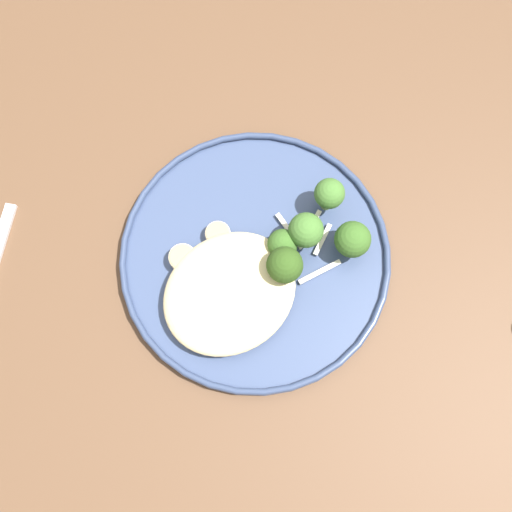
{
  "coord_description": "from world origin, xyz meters",
  "views": [
    {
      "loc": [
        -0.05,
        -0.14,
        1.39
      ],
      "look_at": [
        0.05,
        -0.0,
        0.76
      ],
      "focal_mm": 43.59,
      "sensor_mm": 36.0,
      "label": 1
    }
  ],
  "objects_px": {
    "seared_scallop_front_small": "(264,296)",
    "seared_scallop_center_golden": "(248,337)",
    "broccoli_floret_small_sprig": "(352,240)",
    "seared_scallop_tiny_bay": "(183,258)",
    "seared_scallop_rear_pale": "(230,294)",
    "seared_scallop_half_hidden": "(218,234)",
    "seared_scallop_on_noodles": "(248,277)",
    "broccoli_floret_split_head": "(285,265)",
    "dinner_plate": "(256,259)",
    "broccoli_floret_beside_noodles": "(306,231)",
    "broccoli_floret_tall_stalk": "(282,244)",
    "broccoli_floret_near_rim": "(332,197)"
  },
  "relations": [
    {
      "from": "seared_scallop_front_small",
      "to": "seared_scallop_center_golden",
      "type": "bearing_deg",
      "value": -147.5
    },
    {
      "from": "seared_scallop_center_golden",
      "to": "broccoli_floret_small_sprig",
      "type": "relative_size",
      "value": 0.44
    },
    {
      "from": "seared_scallop_tiny_bay",
      "to": "seared_scallop_rear_pale",
      "type": "bearing_deg",
      "value": -74.87
    },
    {
      "from": "seared_scallop_half_hidden",
      "to": "seared_scallop_tiny_bay",
      "type": "xyz_separation_m",
      "value": [
        -0.05,
        0.0,
        0.0
      ]
    },
    {
      "from": "seared_scallop_rear_pale",
      "to": "seared_scallop_on_noodles",
      "type": "xyz_separation_m",
      "value": [
        0.03,
        0.0,
        -0.0
      ]
    },
    {
      "from": "seared_scallop_rear_pale",
      "to": "broccoli_floret_small_sprig",
      "type": "relative_size",
      "value": 0.65
    },
    {
      "from": "seared_scallop_rear_pale",
      "to": "broccoli_floret_split_head",
      "type": "distance_m",
      "value": 0.07
    },
    {
      "from": "dinner_plate",
      "to": "seared_scallop_front_small",
      "type": "height_order",
      "value": "seared_scallop_front_small"
    },
    {
      "from": "broccoli_floret_beside_noodles",
      "to": "broccoli_floret_small_sprig",
      "type": "distance_m",
      "value": 0.05
    },
    {
      "from": "seared_scallop_front_small",
      "to": "broccoli_floret_tall_stalk",
      "type": "relative_size",
      "value": 0.74
    },
    {
      "from": "seared_scallop_half_hidden",
      "to": "seared_scallop_on_noodles",
      "type": "distance_m",
      "value": 0.06
    },
    {
      "from": "seared_scallop_center_golden",
      "to": "broccoli_floret_beside_noodles",
      "type": "bearing_deg",
      "value": 23.49
    },
    {
      "from": "seared_scallop_half_hidden",
      "to": "broccoli_floret_near_rim",
      "type": "distance_m",
      "value": 0.13
    },
    {
      "from": "seared_scallop_half_hidden",
      "to": "broccoli_floret_tall_stalk",
      "type": "distance_m",
      "value": 0.07
    },
    {
      "from": "broccoli_floret_split_head",
      "to": "broccoli_floret_tall_stalk",
      "type": "height_order",
      "value": "broccoli_floret_split_head"
    },
    {
      "from": "seared_scallop_half_hidden",
      "to": "seared_scallop_center_golden",
      "type": "height_order",
      "value": "seared_scallop_center_golden"
    },
    {
      "from": "broccoli_floret_near_rim",
      "to": "seared_scallop_rear_pale",
      "type": "bearing_deg",
      "value": -174.84
    },
    {
      "from": "broccoli_floret_tall_stalk",
      "to": "broccoli_floret_near_rim",
      "type": "bearing_deg",
      "value": 5.87
    },
    {
      "from": "seared_scallop_rear_pale",
      "to": "broccoli_floret_small_sprig",
      "type": "xyz_separation_m",
      "value": [
        0.13,
        -0.03,
        0.02
      ]
    },
    {
      "from": "seared_scallop_front_small",
      "to": "broccoli_floret_near_rim",
      "type": "distance_m",
      "value": 0.12
    },
    {
      "from": "seared_scallop_half_hidden",
      "to": "broccoli_floret_beside_noodles",
      "type": "bearing_deg",
      "value": -40.12
    },
    {
      "from": "dinner_plate",
      "to": "seared_scallop_on_noodles",
      "type": "distance_m",
      "value": 0.03
    },
    {
      "from": "seared_scallop_front_small",
      "to": "broccoli_floret_small_sprig",
      "type": "relative_size",
      "value": 0.63
    },
    {
      "from": "seared_scallop_rear_pale",
      "to": "seared_scallop_center_golden",
      "type": "distance_m",
      "value": 0.05
    },
    {
      "from": "seared_scallop_on_noodles",
      "to": "seared_scallop_center_golden",
      "type": "relative_size",
      "value": 1.06
    },
    {
      "from": "seared_scallop_front_small",
      "to": "dinner_plate",
      "type": "bearing_deg",
      "value": 62.77
    },
    {
      "from": "broccoli_floret_beside_noodles",
      "to": "seared_scallop_on_noodles",
      "type": "bearing_deg",
      "value": 178.15
    },
    {
      "from": "seared_scallop_center_golden",
      "to": "broccoli_floret_near_rim",
      "type": "relative_size",
      "value": 0.42
    },
    {
      "from": "broccoli_floret_beside_noodles",
      "to": "seared_scallop_tiny_bay",
      "type": "bearing_deg",
      "value": 152.56
    },
    {
      "from": "seared_scallop_rear_pale",
      "to": "broccoli_floret_small_sprig",
      "type": "distance_m",
      "value": 0.14
    },
    {
      "from": "dinner_plate",
      "to": "broccoli_floret_tall_stalk",
      "type": "xyz_separation_m",
      "value": [
        0.03,
        -0.01,
        0.03
      ]
    },
    {
      "from": "dinner_plate",
      "to": "seared_scallop_center_golden",
      "type": "xyz_separation_m",
      "value": [
        -0.06,
        -0.06,
        0.01
      ]
    },
    {
      "from": "broccoli_floret_split_head",
      "to": "broccoli_floret_small_sprig",
      "type": "bearing_deg",
      "value": -14.5
    },
    {
      "from": "broccoli_floret_beside_noodles",
      "to": "seared_scallop_half_hidden",
      "type": "bearing_deg",
      "value": 139.88
    },
    {
      "from": "broccoli_floret_near_rim",
      "to": "broccoli_floret_tall_stalk",
      "type": "relative_size",
      "value": 1.22
    },
    {
      "from": "seared_scallop_tiny_bay",
      "to": "broccoli_floret_small_sprig",
      "type": "distance_m",
      "value": 0.18
    },
    {
      "from": "seared_scallop_rear_pale",
      "to": "broccoli_floret_near_rim",
      "type": "bearing_deg",
      "value": 5.16
    },
    {
      "from": "seared_scallop_half_hidden",
      "to": "broccoli_floret_beside_noodles",
      "type": "relative_size",
      "value": 0.48
    },
    {
      "from": "dinner_plate",
      "to": "seared_scallop_half_hidden",
      "type": "height_order",
      "value": "seared_scallop_half_hidden"
    },
    {
      "from": "dinner_plate",
      "to": "seared_scallop_on_noodles",
      "type": "height_order",
      "value": "seared_scallop_on_noodles"
    },
    {
      "from": "broccoli_floret_near_rim",
      "to": "broccoli_floret_beside_noodles",
      "type": "bearing_deg",
      "value": -164.6
    },
    {
      "from": "seared_scallop_tiny_bay",
      "to": "seared_scallop_half_hidden",
      "type": "bearing_deg",
      "value": -1.02
    },
    {
      "from": "seared_scallop_front_small",
      "to": "seared_scallop_on_noodles",
      "type": "bearing_deg",
      "value": 90.46
    },
    {
      "from": "seared_scallop_front_small",
      "to": "broccoli_floret_split_head",
      "type": "bearing_deg",
      "value": 13.15
    },
    {
      "from": "seared_scallop_half_hidden",
      "to": "broccoli_floret_split_head",
      "type": "height_order",
      "value": "broccoli_floret_split_head"
    },
    {
      "from": "dinner_plate",
      "to": "seared_scallop_front_small",
      "type": "bearing_deg",
      "value": -117.23
    },
    {
      "from": "seared_scallop_tiny_bay",
      "to": "seared_scallop_on_noodles",
      "type": "xyz_separation_m",
      "value": [
        0.04,
        -0.06,
        -0.0
      ]
    },
    {
      "from": "seared_scallop_half_hidden",
      "to": "dinner_plate",
      "type": "bearing_deg",
      "value": -68.14
    },
    {
      "from": "broccoli_floret_beside_noodles",
      "to": "broccoli_floret_tall_stalk",
      "type": "height_order",
      "value": "broccoli_floret_beside_noodles"
    },
    {
      "from": "dinner_plate",
      "to": "broccoli_floret_beside_noodles",
      "type": "distance_m",
      "value": 0.07
    }
  ]
}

